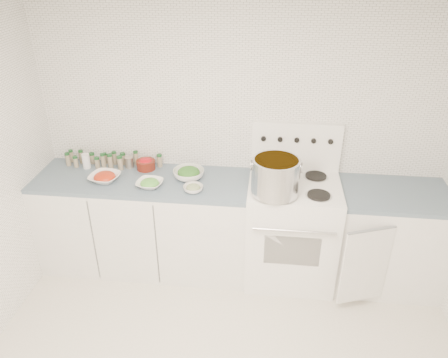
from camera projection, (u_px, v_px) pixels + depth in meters
room_walls at (219, 185)px, 2.31m from camera, size 3.54×3.04×2.52m
counter_left at (146, 222)px, 3.96m from camera, size 1.85×0.62×0.90m
stove at (291, 228)px, 3.81m from camera, size 0.76×0.70×1.36m
counter_right at (387, 238)px, 3.75m from camera, size 0.89×0.77×0.90m
stock_pot at (276, 175)px, 3.38m from camera, size 0.40×0.38×0.29m
bowl_tomato at (105, 177)px, 3.70m from camera, size 0.29×0.29×0.08m
bowl_snowpea at (150, 183)px, 3.61m from camera, size 0.24×0.24×0.07m
bowl_broccoli at (189, 173)px, 3.73m from camera, size 0.34×0.34×0.11m
bowl_zucchini at (193, 188)px, 3.54m from camera, size 0.20×0.20×0.06m
bowl_pepper at (146, 164)px, 3.89m from camera, size 0.17×0.17×0.10m
salt_canister at (86, 161)px, 3.89m from camera, size 0.08×0.08×0.13m
tin_can at (129, 162)px, 3.91m from camera, size 0.09×0.09×0.10m
spice_cluster at (106, 159)px, 3.94m from camera, size 0.87×0.15×0.14m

